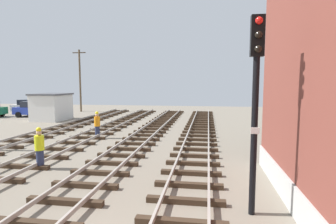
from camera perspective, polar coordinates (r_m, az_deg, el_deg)
The scene contains 7 objects.
signal_mast at distance 7.82m, azimuth 18.08°, elevation 3.82°, with size 0.36×0.40×5.60m.
control_hut at distance 30.24m, azimuth -23.42°, elevation 1.04°, with size 3.00×3.80×2.76m.
parked_car_blue at distance 34.09m, azimuth -26.52°, elevation 0.58°, with size 4.20×2.04×1.76m.
parked_car_white at distance 38.15m, azimuth -27.24°, elevation 1.06°, with size 4.20×2.04×1.76m.
utility_pole_far at distance 38.02m, azimuth -18.15°, elevation 6.57°, with size 1.80×0.24×8.23m.
track_worker_foreground at distance 13.22m, azimuth -25.56°, elevation -6.95°, with size 0.40×0.40×1.87m.
track_worker_distant at distance 19.14m, azimuth -14.77°, elevation -2.68°, with size 0.40×0.40×1.87m.
Camera 1 is at (1.76, -4.06, 3.77)m, focal length 28.76 mm.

